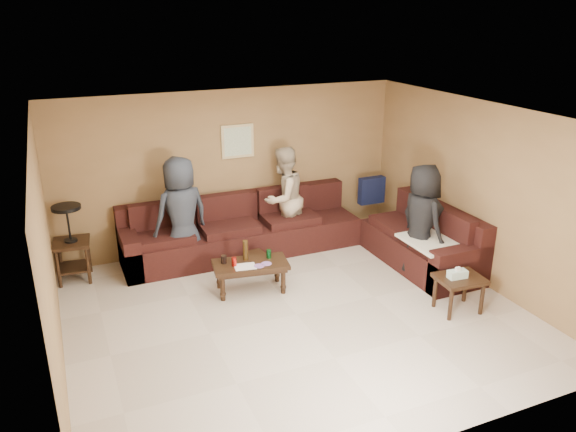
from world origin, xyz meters
The scene contains 10 objects.
room centered at (0.00, 0.00, 1.66)m, with size 5.60×5.50×2.50m.
sectional_sofa centered at (0.81, 1.52, 0.33)m, with size 4.65×2.90×0.97m.
coffee_table centered at (-0.31, 0.83, 0.36)m, with size 1.07×0.65×0.70m.
end_table_left centered at (-2.49, 2.13, 0.58)m, with size 0.54×0.54×1.11m.
side_table_right centered at (1.92, -0.72, 0.41)m, with size 0.61×0.51×0.62m.
waste_bin centered at (-0.04, 1.36, 0.15)m, with size 0.25×0.25×0.30m, color black.
wall_art centered at (0.10, 2.48, 1.70)m, with size 0.52×0.04×0.52m.
person_left centered at (-0.97, 1.89, 0.85)m, with size 0.83×0.54×1.70m, color #292E39.
person_middle centered at (0.68, 2.05, 0.82)m, with size 0.80×0.62×1.65m, color tan.
person_right centered at (2.10, 0.37, 0.82)m, with size 0.80×0.52×1.64m, color black.
Camera 1 is at (-2.55, -5.66, 3.65)m, focal length 35.00 mm.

